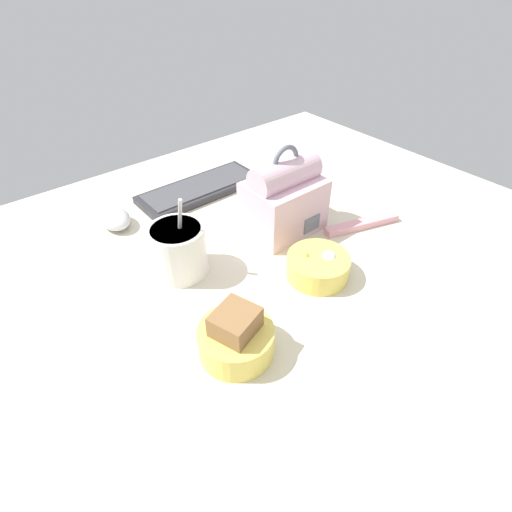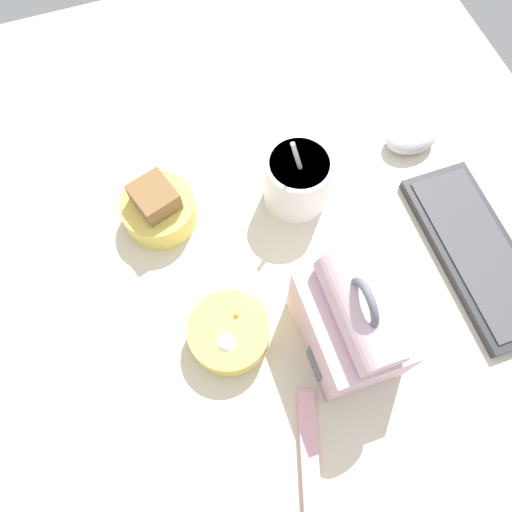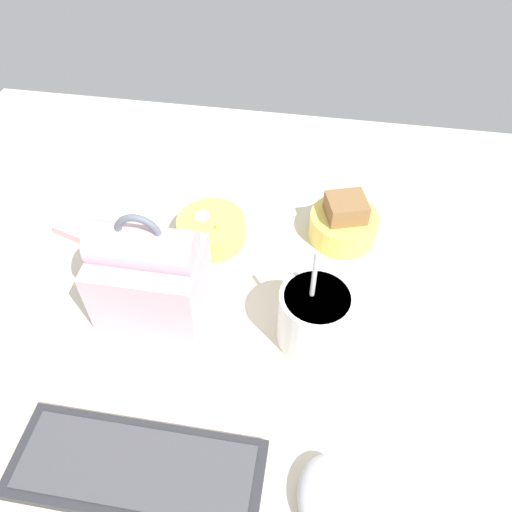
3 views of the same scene
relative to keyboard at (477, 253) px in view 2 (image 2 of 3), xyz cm
name	(u,v)px [view 2 (image 2 of 3)]	position (x,y,z in cm)	size (l,w,h in cm)	color
desk_surface	(288,277)	(-6.65, -29.54, -2.02)	(140.00, 110.00, 2.00)	beige
keyboard	(477,253)	(0.00, 0.00, 0.00)	(31.41, 11.86, 2.10)	#2D2D33
lunch_bag	(351,323)	(5.47, -25.47, 6.68)	(16.14, 12.28, 19.79)	beige
soup_cup	(297,180)	(-19.70, -23.52, 4.26)	(10.61, 10.61, 16.88)	white
bento_bowl_sandwich	(158,208)	(-23.14, -45.98, 2.23)	(11.96, 11.96, 8.71)	#EFD65B
bento_bowl_snacks	(229,333)	(-0.15, -41.44, 1.43)	(12.01, 12.01, 5.47)	#EFD65B
computer_mouse	(411,137)	(-23.12, -0.50, 0.96)	(6.51, 9.38, 3.95)	silver
chopstick_case	(309,459)	(19.68, -36.50, -0.22)	(18.09, 7.82, 1.60)	pink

